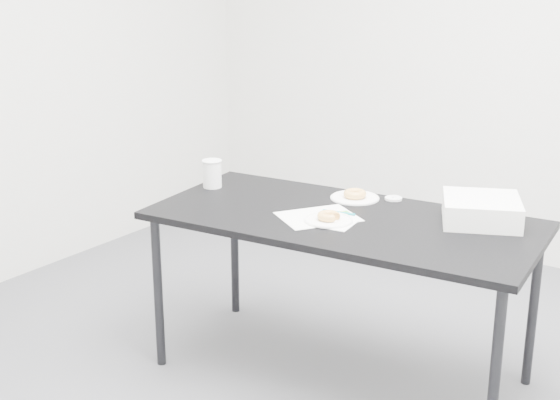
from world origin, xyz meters
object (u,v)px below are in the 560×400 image
Objects in this scene: plate_near at (329,220)px; scorecard at (318,217)px; donut_far at (355,194)px; coffee_cup at (212,174)px; table at (343,229)px; pen at (339,212)px; plate_far at (355,198)px; donut_near at (329,216)px; bakery_box at (481,210)px.

scorecard is at bearing 161.37° from plate_near.
coffee_cup is (-0.65, -0.24, 0.04)m from donut_far.
table is 16.39× the size of donut_far.
pen is (0.05, 0.09, 0.01)m from scorecard.
donut_far is at bearing 102.15° from plate_near.
table is 7.70× the size of plate_far.
plate_near is (-0.02, -0.09, 0.06)m from table.
donut_near is at bearing -8.27° from coffee_cup.
donut_near is at bearing -77.85° from plate_far.
donut_near is 0.73m from coffee_cup.
donut_far is (0.00, 0.00, 0.02)m from plate_far.
bakery_box is at bearing 62.64° from scorecard.
pen is 0.47× the size of bakery_box.
plate_far reaches higher than table.
table is 0.12m from donut_near.
coffee_cup is at bearing 171.73° from plate_near.
plate_near is 0.02m from donut_near.
table is at bearing -1.38° from coffee_cup.
pen is 1.09× the size of coffee_cup.
scorecard reaches higher than table.
scorecard is 1.53× the size of plate_near.
plate_near is at bearing -77.85° from plate_far.
scorecard is 3.01× the size of donut_far.
pen is 0.71m from coffee_cup.
table is at bearing 69.25° from scorecard.
pen is at bearing 0.28° from coffee_cup.
donut_far is 0.59m from bakery_box.
donut_near is (0.00, -0.00, 0.02)m from plate_near.
pen is 0.11m from donut_near.
coffee_cup reaches higher than donut_far.
scorecard is at bearing -88.84° from plate_far.
bakery_box is (0.59, 0.34, 0.05)m from scorecard.
plate_far reaches higher than scorecard.
pen is at bearing 98.66° from plate_near.
donut_far is at bearing 123.48° from scorecard.
pen is at bearing -76.25° from plate_far.
coffee_cup is at bearing 172.09° from table.
pen is at bearing -76.25° from donut_far.
plate_near is 0.92× the size of plate_far.
plate_far is at bearing 123.48° from scorecard.
donut_near is at bearing 13.69° from scorecard.
bakery_box is at bearing 35.14° from donut_near.
donut_near is at bearing -77.85° from donut_far.
donut_near is at bearing -108.88° from table.
coffee_cup reaches higher than donut_near.
bakery_box is (0.59, 0.02, 0.03)m from donut_far.
scorecard is 0.68m from bakery_box.
plate_near reaches higher than scorecard.
plate_near is 2.13× the size of donut_near.
donut_far is (-0.09, 0.25, 0.08)m from table.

